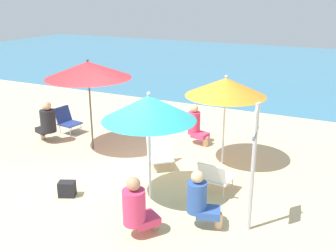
{
  "coord_description": "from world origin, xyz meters",
  "views": [
    {
      "loc": [
        3.76,
        -5.9,
        3.41
      ],
      "look_at": [
        0.25,
        1.26,
        0.7
      ],
      "focal_mm": 42.12,
      "sensor_mm": 36.0,
      "label": 1
    }
  ],
  "objects_px": {
    "beach_chair_c": "(159,151)",
    "person_a": "(200,199)",
    "umbrella_orange": "(226,87)",
    "beach_bag": "(67,189)",
    "umbrella_red": "(88,70)",
    "person_b": "(137,207)",
    "beach_chair_b": "(67,120)",
    "warning_sign": "(254,149)",
    "beach_chair_a": "(215,176)",
    "person_c": "(196,125)",
    "person_d": "(47,121)",
    "umbrella_teal": "(149,108)"
  },
  "relations": [
    {
      "from": "beach_chair_c",
      "to": "person_a",
      "type": "bearing_deg",
      "value": 2.58
    },
    {
      "from": "umbrella_teal",
      "to": "umbrella_red",
      "type": "distance_m",
      "value": 2.71
    },
    {
      "from": "umbrella_red",
      "to": "person_c",
      "type": "relative_size",
      "value": 2.16
    },
    {
      "from": "beach_chair_a",
      "to": "person_c",
      "type": "relative_size",
      "value": 0.67
    },
    {
      "from": "umbrella_teal",
      "to": "person_a",
      "type": "xyz_separation_m",
      "value": [
        1.09,
        -0.43,
        -1.18
      ]
    },
    {
      "from": "person_a",
      "to": "beach_chair_b",
      "type": "bearing_deg",
      "value": 134.51
    },
    {
      "from": "person_b",
      "to": "warning_sign",
      "type": "bearing_deg",
      "value": -25.74
    },
    {
      "from": "person_a",
      "to": "beach_bag",
      "type": "relative_size",
      "value": 3.25
    },
    {
      "from": "beach_chair_c",
      "to": "beach_chair_a",
      "type": "bearing_deg",
      "value": 26.38
    },
    {
      "from": "umbrella_orange",
      "to": "person_d",
      "type": "bearing_deg",
      "value": -171.22
    },
    {
      "from": "beach_chair_b",
      "to": "beach_chair_a",
      "type": "bearing_deg",
      "value": -10.33
    },
    {
      "from": "person_c",
      "to": "warning_sign",
      "type": "distance_m",
      "value": 3.73
    },
    {
      "from": "beach_chair_b",
      "to": "person_b",
      "type": "bearing_deg",
      "value": -31.54
    },
    {
      "from": "person_a",
      "to": "umbrella_red",
      "type": "bearing_deg",
      "value": 133.82
    },
    {
      "from": "umbrella_red",
      "to": "umbrella_orange",
      "type": "xyz_separation_m",
      "value": [
        2.92,
        0.54,
        -0.19
      ]
    },
    {
      "from": "umbrella_red",
      "to": "person_c",
      "type": "distance_m",
      "value": 2.76
    },
    {
      "from": "umbrella_orange",
      "to": "person_c",
      "type": "bearing_deg",
      "value": 139.12
    },
    {
      "from": "umbrella_red",
      "to": "beach_chair_c",
      "type": "height_order",
      "value": "umbrella_red"
    },
    {
      "from": "beach_chair_a",
      "to": "beach_chair_b",
      "type": "height_order",
      "value": "beach_chair_b"
    },
    {
      "from": "umbrella_teal",
      "to": "umbrella_orange",
      "type": "relative_size",
      "value": 1.02
    },
    {
      "from": "person_b",
      "to": "warning_sign",
      "type": "height_order",
      "value": "warning_sign"
    },
    {
      "from": "umbrella_orange",
      "to": "person_b",
      "type": "bearing_deg",
      "value": -95.48
    },
    {
      "from": "person_a",
      "to": "person_d",
      "type": "height_order",
      "value": "person_d"
    },
    {
      "from": "beach_chair_c",
      "to": "warning_sign",
      "type": "bearing_deg",
      "value": 17.36
    },
    {
      "from": "umbrella_orange",
      "to": "person_a",
      "type": "relative_size",
      "value": 2.02
    },
    {
      "from": "beach_chair_a",
      "to": "person_a",
      "type": "height_order",
      "value": "person_a"
    },
    {
      "from": "umbrella_orange",
      "to": "beach_bag",
      "type": "xyz_separation_m",
      "value": [
        -2.0,
        -2.55,
        -1.5
      ]
    },
    {
      "from": "umbrella_teal",
      "to": "person_b",
      "type": "height_order",
      "value": "umbrella_teal"
    },
    {
      "from": "beach_chair_a",
      "to": "warning_sign",
      "type": "xyz_separation_m",
      "value": [
        0.83,
        -0.82,
        0.97
      ]
    },
    {
      "from": "beach_chair_c",
      "to": "umbrella_teal",
      "type": "bearing_deg",
      "value": -19.48
    },
    {
      "from": "umbrella_orange",
      "to": "person_b",
      "type": "height_order",
      "value": "umbrella_orange"
    },
    {
      "from": "umbrella_teal",
      "to": "beach_bag",
      "type": "distance_m",
      "value": 2.1
    },
    {
      "from": "umbrella_teal",
      "to": "beach_bag",
      "type": "bearing_deg",
      "value": -157.51
    },
    {
      "from": "umbrella_teal",
      "to": "beach_bag",
      "type": "relative_size",
      "value": 6.66
    },
    {
      "from": "person_a",
      "to": "person_b",
      "type": "xyz_separation_m",
      "value": [
        -0.74,
        -0.62,
        -0.01
      ]
    },
    {
      "from": "person_b",
      "to": "beach_bag",
      "type": "distance_m",
      "value": 1.8
    },
    {
      "from": "umbrella_red",
      "to": "person_a",
      "type": "xyz_separation_m",
      "value": [
        3.38,
        -1.88,
        -1.36
      ]
    },
    {
      "from": "umbrella_orange",
      "to": "beach_chair_a",
      "type": "bearing_deg",
      "value": -76.83
    },
    {
      "from": "umbrella_red",
      "to": "beach_chair_b",
      "type": "bearing_deg",
      "value": 153.52
    },
    {
      "from": "umbrella_red",
      "to": "beach_chair_b",
      "type": "height_order",
      "value": "umbrella_red"
    },
    {
      "from": "umbrella_red",
      "to": "person_a",
      "type": "height_order",
      "value": "umbrella_red"
    },
    {
      "from": "umbrella_orange",
      "to": "warning_sign",
      "type": "xyz_separation_m",
      "value": [
        1.15,
        -2.15,
        -0.33
      ]
    },
    {
      "from": "person_b",
      "to": "person_d",
      "type": "bearing_deg",
      "value": 91.08
    },
    {
      "from": "beach_bag",
      "to": "person_c",
      "type": "bearing_deg",
      "value": 72.67
    },
    {
      "from": "person_c",
      "to": "warning_sign",
      "type": "height_order",
      "value": "warning_sign"
    },
    {
      "from": "beach_chair_b",
      "to": "beach_bag",
      "type": "height_order",
      "value": "beach_chair_b"
    },
    {
      "from": "umbrella_orange",
      "to": "person_d",
      "type": "xyz_separation_m",
      "value": [
        -4.14,
        -0.64,
        -1.12
      ]
    },
    {
      "from": "beach_chair_b",
      "to": "person_a",
      "type": "bearing_deg",
      "value": -21.19
    },
    {
      "from": "beach_chair_c",
      "to": "beach_bag",
      "type": "distance_m",
      "value": 2.05
    },
    {
      "from": "warning_sign",
      "to": "beach_chair_a",
      "type": "bearing_deg",
      "value": 128.12
    }
  ]
}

